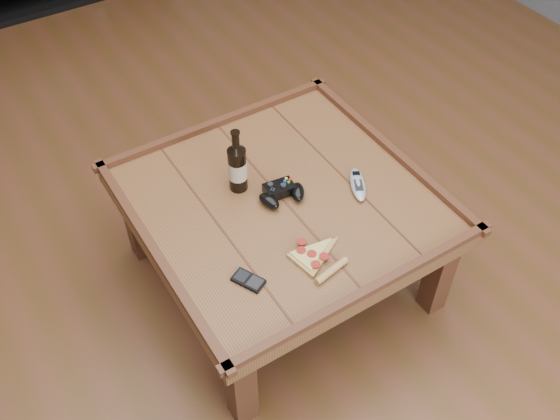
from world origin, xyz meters
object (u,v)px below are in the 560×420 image
pizza_slice (315,258)px  smartphone (248,280)px  coffee_table (282,210)px  beer_bottle (237,166)px  remote_control (358,184)px  game_controller (282,193)px

pizza_slice → smartphone: bearing=160.1°
coffee_table → beer_bottle: 0.23m
remote_control → coffee_table: bearing=-171.4°
beer_bottle → coffee_table: bearing=-52.1°
game_controller → remote_control: game_controller is taller
coffee_table → pizza_slice: bearing=-101.4°
coffee_table → smartphone: coffee_table is taller
remote_control → beer_bottle: bearing=176.7°
game_controller → pizza_slice: (-0.06, -0.29, -0.02)m
beer_bottle → game_controller: (0.10, -0.13, -0.08)m
pizza_slice → smartphone: size_ratio=2.26×
pizza_slice → smartphone: (-0.22, 0.04, -0.00)m
coffee_table → game_controller: size_ratio=5.56×
game_controller → smartphone: game_controller is taller
beer_bottle → remote_control: beer_bottle is taller
smartphone → remote_control: 0.57m
game_controller → coffee_table: bearing=-86.7°
pizza_slice → smartphone: 0.23m
beer_bottle → game_controller: bearing=-51.2°
beer_bottle → smartphone: (-0.18, -0.38, -0.10)m
game_controller → pizza_slice: game_controller is taller
game_controller → pizza_slice: 0.30m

